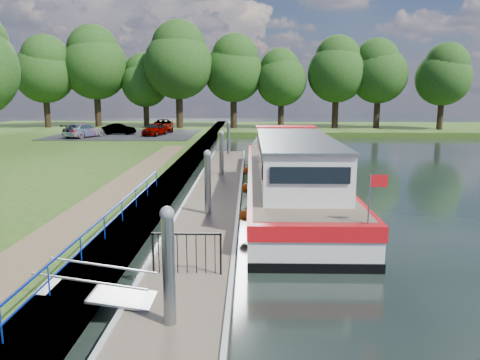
{
  "coord_description": "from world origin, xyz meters",
  "views": [
    {
      "loc": [
        1.67,
        -9.57,
        5.23
      ],
      "look_at": [
        1.24,
        10.4,
        1.4
      ],
      "focal_mm": 35.0,
      "sensor_mm": 36.0,
      "label": 1
    }
  ],
  "objects_px": {
    "car_a": "(155,129)",
    "car_d": "(163,125)",
    "car_b": "(119,129)",
    "car_c": "(84,130)",
    "pontoon": "(216,194)",
    "barge": "(288,174)"
  },
  "relations": [
    {
      "from": "car_d",
      "to": "car_a",
      "type": "bearing_deg",
      "value": -98.33
    },
    {
      "from": "car_b",
      "to": "pontoon",
      "type": "bearing_deg",
      "value": -156.58
    },
    {
      "from": "pontoon",
      "to": "barge",
      "type": "relative_size",
      "value": 1.42
    },
    {
      "from": "pontoon",
      "to": "car_d",
      "type": "xyz_separation_m",
      "value": [
        -7.83,
        28.41,
        1.3
      ]
    },
    {
      "from": "car_a",
      "to": "car_c",
      "type": "distance_m",
      "value": 6.71
    },
    {
      "from": "pontoon",
      "to": "car_d",
      "type": "distance_m",
      "value": 29.5
    },
    {
      "from": "car_a",
      "to": "car_d",
      "type": "xyz_separation_m",
      "value": [
        -0.04,
        4.59,
        0.02
      ]
    },
    {
      "from": "pontoon",
      "to": "car_c",
      "type": "height_order",
      "value": "car_c"
    },
    {
      "from": "car_b",
      "to": "car_c",
      "type": "relative_size",
      "value": 0.73
    },
    {
      "from": "barge",
      "to": "car_d",
      "type": "xyz_separation_m",
      "value": [
        -11.42,
        27.72,
        0.4
      ]
    },
    {
      "from": "car_b",
      "to": "car_a",
      "type": "bearing_deg",
      "value": -105.44
    },
    {
      "from": "car_b",
      "to": "car_c",
      "type": "distance_m",
      "value": 3.87
    },
    {
      "from": "pontoon",
      "to": "car_a",
      "type": "xyz_separation_m",
      "value": [
        -7.79,
        23.82,
        1.29
      ]
    },
    {
      "from": "pontoon",
      "to": "car_d",
      "type": "relative_size",
      "value": 6.39
    },
    {
      "from": "car_d",
      "to": "barge",
      "type": "bearing_deg",
      "value": -76.41
    },
    {
      "from": "pontoon",
      "to": "car_d",
      "type": "height_order",
      "value": "car_d"
    },
    {
      "from": "car_a",
      "to": "pontoon",
      "type": "bearing_deg",
      "value": -58.12
    },
    {
      "from": "pontoon",
      "to": "car_b",
      "type": "relative_size",
      "value": 9.11
    },
    {
      "from": "barge",
      "to": "car_a",
      "type": "bearing_deg",
      "value": 116.21
    },
    {
      "from": "car_c",
      "to": "barge",
      "type": "bearing_deg",
      "value": 152.67
    },
    {
      "from": "barge",
      "to": "car_b",
      "type": "distance_m",
      "value": 28.51
    },
    {
      "from": "car_c",
      "to": "pontoon",
      "type": "bearing_deg",
      "value": 145.61
    }
  ]
}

